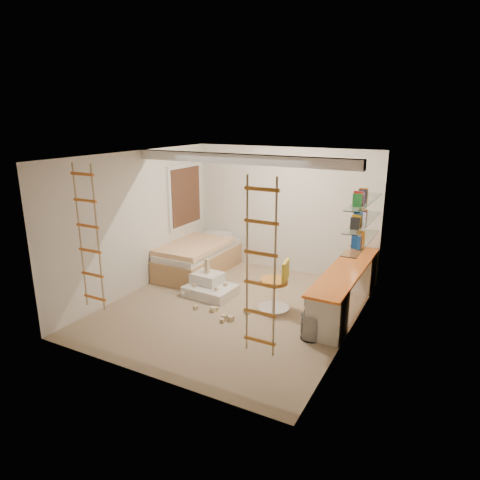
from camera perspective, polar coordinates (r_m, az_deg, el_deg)
The scene contains 15 objects.
floor at distance 7.47m, azimuth -1.09°, elevation -9.07°, with size 4.50×4.50×0.00m, color #987C62.
ceiling_beam at distance 7.05m, azimuth -0.00°, elevation 10.75°, with size 4.00×0.18×0.16m, color white.
window_frame at distance 9.23m, azimuth -7.39°, elevation 5.82°, with size 0.06×1.15×1.35m, color white.
window_blind at distance 9.21m, azimuth -7.18°, elevation 5.81°, with size 0.02×1.00×1.20m, color #4C2D1E.
rope_ladder_left at distance 6.45m, azimuth -19.50°, elevation 0.19°, with size 0.41×0.04×2.13m, color orange, non-canonical shape.
rope_ladder_right at distance 4.88m, azimuth 2.77°, elevation -3.88°, with size 0.41×0.04×2.13m, color #C18021, non-canonical shape.
waste_bin at distance 6.54m, azimuth 9.43°, elevation -11.34°, with size 0.31×0.31×0.38m, color white.
desk at distance 7.49m, azimuth 13.84°, elevation -6.15°, with size 0.56×2.80×0.75m.
shelves at distance 7.37m, azimuth 16.08°, elevation 2.31°, with size 0.25×1.80×0.71m.
bed at distance 9.04m, azimuth -5.56°, elevation -2.33°, with size 1.02×2.00×0.69m.
task_lamp at distance 8.16m, azimuth 15.55°, elevation 1.02°, with size 0.14×0.36×0.57m.
swivel_chair at distance 7.28m, azimuth 4.75°, elevation -6.94°, with size 0.61×0.61×0.91m.
play_platform at distance 7.97m, azimuth -4.06°, elevation -6.27°, with size 0.91×0.73×0.39m.
toy_blocks at distance 7.51m, azimuth -3.32°, elevation -7.27°, with size 1.23×1.02×0.66m.
books at distance 7.34m, azimuth 16.17°, elevation 3.37°, with size 0.14×0.70×0.92m.
Camera 1 is at (3.28, -5.91, 3.19)m, focal length 32.00 mm.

